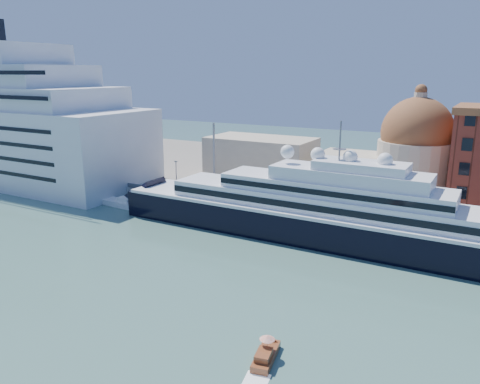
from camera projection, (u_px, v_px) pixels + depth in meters
The scene contains 9 objects.
ground at pixel (210, 270), 78.23m from camera, with size 400.00×400.00×0.00m, color #355C55.
quay at pixel (291, 212), 106.62m from camera, with size 180.00×10.00×2.50m, color gray.
land at pixel (345, 178), 141.28m from camera, with size 260.00×72.00×2.00m, color slate.
quay_fence at pixel (283, 209), 102.36m from camera, with size 180.00×0.10×1.20m, color slate.
superyacht at pixel (294, 212), 93.99m from camera, with size 92.08×12.77×27.52m.
service_barge at pixel (121, 203), 115.56m from camera, with size 11.54×4.49×2.55m.
water_taxi at pixel (266, 355), 53.53m from camera, with size 3.21×6.40×2.91m.
church at pixel (351, 156), 121.19m from camera, with size 66.00×18.00×25.50m.
lamp_posts at pixel (239, 171), 109.03m from camera, with size 120.80×2.40×18.00m.
Camera 1 is at (39.93, -60.73, 32.15)m, focal length 35.00 mm.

